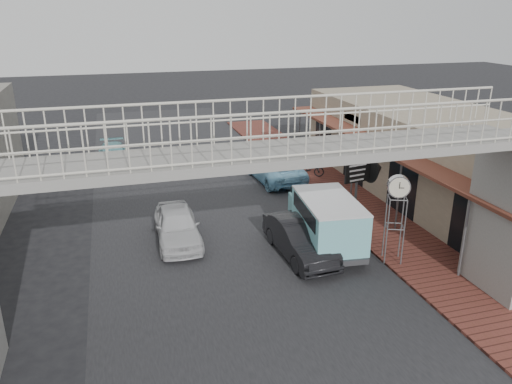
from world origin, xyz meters
TOP-DOWN VIEW (x-y plane):
  - ground at (0.00, 0.00)m, footprint 120.00×120.00m
  - road_strip at (0.00, 0.00)m, footprint 10.00×60.00m
  - sidewalk at (6.50, 3.00)m, footprint 3.00×40.00m
  - shophouse_row at (10.97, 4.00)m, footprint 7.20×18.00m
  - footbridge at (0.00, -4.00)m, footprint 16.40×2.40m
  - white_hatchback at (-1.75, 2.44)m, footprint 1.72×4.05m
  - dark_sedan at (2.36, 0.01)m, footprint 1.64×4.19m
  - angkot_curb at (4.20, 8.49)m, footprint 2.38×4.70m
  - angkot_far at (-3.90, 13.81)m, footprint 1.66×4.03m
  - angkot_van at (3.47, 0.26)m, footprint 2.33×4.42m
  - motorcycle_near at (6.08, 8.30)m, footprint 1.65×1.08m
  - motorcycle_far at (5.30, 12.09)m, footprint 1.83×0.96m
  - street_clock at (5.30, -1.40)m, footprint 0.82×0.79m
  - arrow_sign at (5.94, 1.45)m, footprint 1.82×1.18m

SIDE VIEW (x-z plane):
  - ground at x=0.00m, z-range 0.00..0.00m
  - road_strip at x=0.00m, z-range 0.00..0.01m
  - sidewalk at x=6.50m, z-range 0.00..0.10m
  - motorcycle_near at x=6.08m, z-range 0.10..0.92m
  - angkot_far at x=-3.90m, z-range 0.00..1.17m
  - motorcycle_far at x=5.30m, z-range 0.10..1.16m
  - angkot_curb at x=4.20m, z-range 0.00..1.27m
  - dark_sedan at x=2.36m, z-range 0.00..1.36m
  - white_hatchback at x=-1.75m, z-range 0.00..1.36m
  - angkot_van at x=3.47m, z-range 0.28..2.37m
  - shophouse_row at x=10.97m, z-range 0.01..4.01m
  - arrow_sign at x=5.94m, z-range 1.04..4.08m
  - street_clock at x=5.30m, z-range 1.14..4.31m
  - footbridge at x=0.00m, z-range 0.01..6.35m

